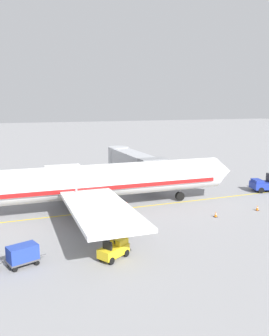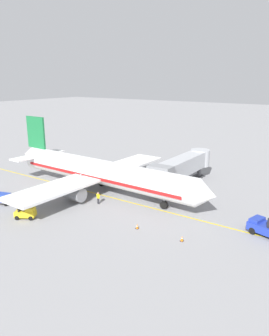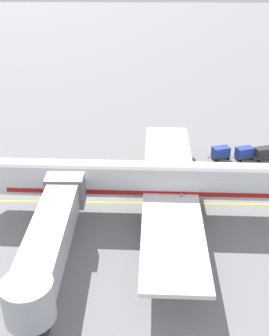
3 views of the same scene
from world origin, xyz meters
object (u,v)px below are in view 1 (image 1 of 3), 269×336
pushback_tractor (269,183)px  safety_cone_nose_left (216,214)px  baggage_tug_lead (114,249)px  baggage_cart_front (23,254)px  parked_airliner (88,182)px  jet_bridge (133,162)px  safety_cone_nose_right (257,208)px  ground_crew_wing_walker (126,209)px

pushback_tractor → safety_cone_nose_left: bearing=-62.8°
baggage_tug_lead → baggage_cart_front: size_ratio=0.93×
parked_airliner → jet_bridge: parked_airliner is taller
safety_cone_nose_left → safety_cone_nose_right: size_ratio=1.00×
baggage_cart_front → safety_cone_nose_right: 25.77m
parked_airliner → safety_cone_nose_right: size_ratio=63.17×
parked_airliner → baggage_tug_lead: size_ratio=13.49×
parked_airliner → ground_crew_wing_walker: bearing=37.6°
safety_cone_nose_right → baggage_cart_front: bearing=-79.7°
jet_bridge → baggage_cart_front: jet_bridge is taller
parked_airliner → pushback_tractor: 25.22m
baggage_tug_lead → safety_cone_nose_left: size_ratio=4.68×
safety_cone_nose_right → safety_cone_nose_left: bearing=-87.5°
parked_airliner → baggage_tug_lead: 13.12m
safety_cone_nose_left → baggage_cart_front: bearing=-77.5°
ground_crew_wing_walker → baggage_cart_front: bearing=-54.6°
jet_bridge → ground_crew_wing_walker: jet_bridge is taller
jet_bridge → safety_cone_nose_right: 19.10m
baggage_tug_lead → safety_cone_nose_right: (-5.80, 18.70, -0.42)m
parked_airliner → safety_cone_nose_left: (7.28, 11.92, -2.90)m
baggage_tug_lead → baggage_cart_front: bearing=-100.1°
baggage_cart_front → parked_airliner: bearing=146.3°
ground_crew_wing_walker → baggage_tug_lead: bearing=-25.1°
pushback_tractor → safety_cone_nose_right: bearing=-49.1°
baggage_tug_lead → baggage_cart_front: 6.76m
jet_bridge → baggage_tug_lead: jet_bridge is taller
parked_airliner → safety_cone_nose_right: (7.03, 17.58, -2.90)m
baggage_tug_lead → ground_crew_wing_walker: bearing=154.9°
safety_cone_nose_left → safety_cone_nose_right: (-0.25, 5.66, 0.00)m
jet_bridge → safety_cone_nose_right: (16.83, 8.47, -3.17)m
safety_cone_nose_left → safety_cone_nose_right: same height
pushback_tractor → baggage_tug_lead: (12.34, -26.24, -0.39)m
baggage_cart_front → safety_cone_nose_right: size_ratio=5.03×
pushback_tractor → ground_crew_wing_walker: (3.46, -22.08, -0.15)m
jet_bridge → safety_cone_nose_left: 17.59m
parked_airliner → pushback_tractor: parked_airliner is taller
pushback_tractor → baggage_cart_front: size_ratio=1.62×
baggage_cart_front → safety_cone_nose_right: bearing=100.3°
ground_crew_wing_walker → safety_cone_nose_left: ground_crew_wing_walker is taller
safety_cone_nose_right → ground_crew_wing_walker: bearing=-102.0°
pushback_tractor → baggage_cart_front: (11.15, -32.89, -0.15)m
pushback_tractor → safety_cone_nose_left: pushback_tractor is taller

